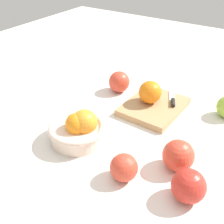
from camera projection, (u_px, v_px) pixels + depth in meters
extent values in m
plane|color=silver|center=(143.00, 128.00, 0.90)|extent=(2.40, 2.40, 0.00)
cylinder|color=beige|center=(77.00, 134.00, 0.83)|extent=(0.16, 0.16, 0.05)
torus|color=beige|center=(77.00, 127.00, 0.82)|extent=(0.17, 0.17, 0.02)
sphere|color=orange|center=(77.00, 124.00, 0.81)|extent=(0.07, 0.07, 0.07)
sphere|color=orange|center=(84.00, 122.00, 0.81)|extent=(0.08, 0.08, 0.08)
cube|color=tan|center=(154.00, 107.00, 0.98)|extent=(0.23, 0.19, 0.02)
sphere|color=orange|center=(150.00, 92.00, 0.96)|extent=(0.08, 0.08, 0.08)
cube|color=silver|center=(173.00, 93.00, 1.04)|extent=(0.11, 0.06, 0.00)
cylinder|color=black|center=(173.00, 103.00, 0.97)|extent=(0.05, 0.03, 0.01)
sphere|color=red|center=(189.00, 186.00, 0.64)|extent=(0.08, 0.08, 0.08)
sphere|color=#D6422D|center=(124.00, 167.00, 0.70)|extent=(0.07, 0.07, 0.07)
sphere|color=#D6422D|center=(119.00, 82.00, 1.08)|extent=(0.08, 0.08, 0.08)
sphere|color=#D6422D|center=(178.00, 155.00, 0.73)|extent=(0.08, 0.08, 0.08)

